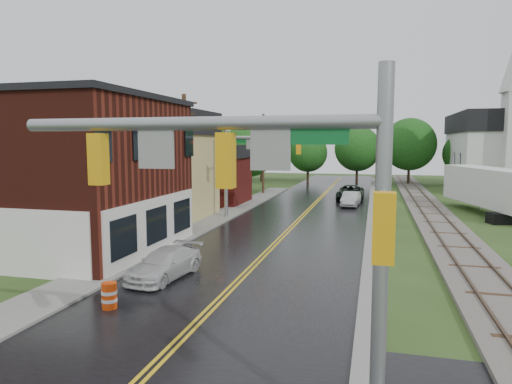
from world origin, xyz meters
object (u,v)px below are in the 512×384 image
at_px(utility_pole_b, 185,159).
at_px(sedan_silver, 351,199).
at_px(tree_left_b, 118,144).
at_px(suv_dark, 350,193).
at_px(traffic_signal_near, 264,189).
at_px(utility_pole_c, 263,152).
at_px(construction_barrel, 109,296).
at_px(semi_trailer, 490,187).
at_px(tree_left_e, 250,151).
at_px(church, 502,142).
at_px(tree_left_c, 191,155).
at_px(traffic_signal_far, 253,154).
at_px(pickup_white, 165,264).
at_px(brick_building, 38,173).
at_px(tree_left_a, 20,152).

height_order(utility_pole_b, sedan_silver, utility_pole_b).
xyz_separation_m(tree_left_b, suv_dark, (20.98, 8.45, -4.96)).
relative_size(tree_left_b, suv_dark, 1.77).
distance_m(traffic_signal_near, sedan_silver, 34.31).
relative_size(utility_pole_c, construction_barrel, 9.57).
bearing_deg(semi_trailer, tree_left_e, 153.02).
distance_m(church, traffic_signal_near, 54.32).
bearing_deg(tree_left_e, tree_left_b, -122.74).
bearing_deg(sedan_silver, semi_trailer, -6.05).
bearing_deg(semi_trailer, construction_barrel, -124.09).
bearing_deg(construction_barrel, tree_left_e, 97.99).
bearing_deg(utility_pole_b, construction_barrel, -77.02).
bearing_deg(tree_left_c, tree_left_e, 50.19).
height_order(church, construction_barrel, church).
bearing_deg(traffic_signal_far, pickup_white, -89.02).
xyz_separation_m(traffic_signal_near, semi_trailer, (11.01, 32.02, -2.72)).
bearing_deg(brick_building, utility_pole_b, 50.93).
distance_m(tree_left_b, semi_trailer, 32.58).
distance_m(traffic_signal_near, tree_left_e, 45.59).
height_order(traffic_signal_near, tree_left_c, tree_left_c).
height_order(utility_pole_b, suv_dark, utility_pole_b).
distance_m(traffic_signal_near, tree_left_a, 30.66).
bearing_deg(pickup_white, church, 68.62).
bearing_deg(tree_left_a, construction_barrel, -41.27).
distance_m(sedan_silver, semi_trailer, 11.36).
distance_m(tree_left_b, tree_left_c, 9.03).
height_order(utility_pole_b, tree_left_c, utility_pole_b).
bearing_deg(utility_pole_c, traffic_signal_far, -78.91).
height_order(church, pickup_white, church).
distance_m(traffic_signal_far, tree_left_b, 15.21).
distance_m(tree_left_c, suv_dark, 17.40).
bearing_deg(suv_dark, traffic_signal_near, -88.43).
bearing_deg(utility_pole_b, pickup_white, -71.31).
bearing_deg(semi_trailer, church, 74.35).
relative_size(church, suv_dark, 3.66).
distance_m(tree_left_a, tree_left_b, 10.22).
bearing_deg(brick_building, traffic_signal_far, 53.08).
xyz_separation_m(traffic_signal_far, construction_barrel, (0.01, -19.48, -4.50)).
distance_m(traffic_signal_near, tree_left_b, 36.73).
height_order(brick_building, traffic_signal_far, brick_building).
relative_size(utility_pole_b, utility_pole_c, 1.00).
relative_size(brick_building, tree_left_a, 1.65).
distance_m(traffic_signal_far, tree_left_a, 17.16).
distance_m(traffic_signal_near, construction_barrel, 9.94).
relative_size(tree_left_a, tree_left_e, 1.06).
relative_size(traffic_signal_near, tree_left_a, 0.85).
relative_size(tree_left_a, sedan_silver, 2.14).
height_order(brick_building, semi_trailer, brick_building).
distance_m(traffic_signal_far, utility_pole_c, 17.33).
bearing_deg(tree_left_a, traffic_signal_near, -40.47).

